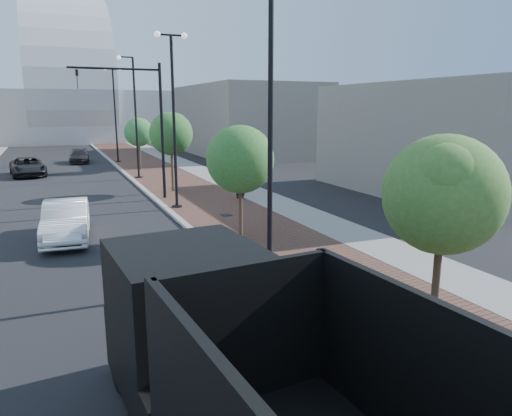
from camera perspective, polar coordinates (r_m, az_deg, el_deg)
name	(u,v)px	position (r m, az deg, el deg)	size (l,w,h in m)	color
sidewalk	(160,168)	(44.22, -11.64, 4.84)	(7.00, 140.00, 0.12)	#4C2D23
concrete_strip	(188,166)	(44.84, -8.26, 5.07)	(2.40, 140.00, 0.13)	slate
curb	(120,169)	(43.64, -16.15, 4.53)	(0.30, 140.00, 0.14)	gray
white_sedan	(66,221)	(21.34, -22.08, -1.44)	(1.75, 5.01, 1.65)	silver
dark_car_mid	(28,167)	(42.69, -25.99, 4.54)	(2.49, 5.40, 1.50)	black
dark_car_far	(79,156)	(50.69, -20.66, 5.88)	(1.79, 4.41, 1.28)	black
pedestrian	(240,185)	(28.07, -1.96, 2.81)	(0.69, 0.45, 1.90)	black
streetlight_1	(267,147)	(14.31, 1.33, 7.47)	(1.44, 0.56, 9.21)	black
streetlight_2	(174,120)	(25.69, -9.94, 10.44)	(1.72, 0.56, 9.28)	black
streetlight_3	(135,123)	(37.44, -14.54, 10.00)	(1.44, 0.56, 9.21)	black
streetlight_4	(115,114)	(49.33, -16.73, 10.86)	(1.72, 0.56, 9.28)	black
traffic_mast	(146,116)	(28.43, -13.21, 10.78)	(5.09, 0.20, 8.00)	black
tree_0	(444,195)	(10.14, 21.89, 1.48)	(2.46, 2.42, 5.01)	#382619
tree_1	(241,160)	(19.46, -1.82, 5.91)	(2.81, 2.81, 4.81)	#382619
tree_2	(172,134)	(30.86, -10.22, 8.86)	(2.77, 2.77, 5.23)	#382619
tree_3	(139,132)	(42.63, -14.02, 8.92)	(2.52, 2.49, 4.62)	#382619
convention_center	(69,104)	(88.01, -21.73, 11.65)	(50.00, 30.00, 50.00)	#B2B5BD
commercial_block_ne	(244,120)	(57.17, -1.45, 10.65)	(12.00, 22.00, 8.00)	slate
commercial_block_e	(448,139)	(32.91, 22.33, 7.76)	(10.00, 16.00, 7.00)	slate
utility_cover_1	(352,291)	(14.54, 11.60, -9.84)	(0.50, 0.50, 0.02)	black
utility_cover_2	(226,215)	(23.94, -3.62, -0.85)	(0.50, 0.50, 0.02)	black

